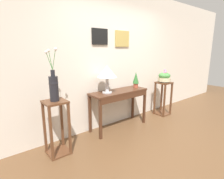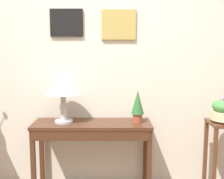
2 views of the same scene
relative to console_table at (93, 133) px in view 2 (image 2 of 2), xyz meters
name	(u,v)px [view 2 (image 2 of 2)]	position (x,y,z in m)	size (l,w,h in m)	color
back_wall_with_art	(105,61)	(0.12, 0.32, 0.73)	(9.00, 0.13, 2.80)	beige
console_table	(93,133)	(0.00, 0.00, 0.00)	(1.23, 0.41, 0.78)	#472819
table_lamp	(64,86)	(-0.29, 0.02, 0.50)	(0.36, 0.36, 0.51)	#B7B7BC
potted_plant_on_console	(139,105)	(0.47, 0.02, 0.30)	(0.13, 0.13, 0.34)	#9E4733
pedestal_stand_right	(224,160)	(1.35, -0.08, -0.26)	(0.32, 0.32, 0.81)	#56331E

